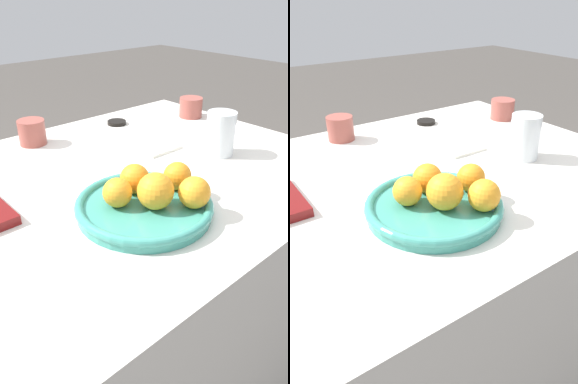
% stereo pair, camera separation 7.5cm
% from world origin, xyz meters
% --- Properties ---
extents(ground_plane, '(12.00, 12.00, 0.00)m').
position_xyz_m(ground_plane, '(0.00, 0.00, 0.00)').
color(ground_plane, '#4C4742').
extents(table, '(1.26, 0.86, 0.77)m').
position_xyz_m(table, '(0.00, 0.00, 0.38)').
color(table, silver).
rests_on(table, ground_plane).
extents(fruit_platter, '(0.28, 0.28, 0.03)m').
position_xyz_m(fruit_platter, '(-0.03, -0.18, 0.79)').
color(fruit_platter, teal).
rests_on(fruit_platter, table).
extents(orange_0, '(0.07, 0.07, 0.07)m').
position_xyz_m(orange_0, '(-0.02, -0.20, 0.83)').
color(orange_0, orange).
rests_on(orange_0, fruit_platter).
extents(orange_1, '(0.06, 0.06, 0.06)m').
position_xyz_m(orange_1, '(-0.01, -0.13, 0.82)').
color(orange_1, orange).
rests_on(orange_1, fruit_platter).
extents(orange_2, '(0.06, 0.06, 0.06)m').
position_xyz_m(orange_2, '(-0.07, -0.15, 0.82)').
color(orange_2, orange).
rests_on(orange_2, fruit_platter).
extents(orange_3, '(0.06, 0.06, 0.06)m').
position_xyz_m(orange_3, '(0.07, -0.18, 0.82)').
color(orange_3, orange).
rests_on(orange_3, fruit_platter).
extents(orange_4, '(0.07, 0.07, 0.07)m').
position_xyz_m(orange_4, '(0.04, -0.25, 0.82)').
color(orange_4, orange).
rests_on(orange_4, fruit_platter).
extents(water_glass, '(0.08, 0.08, 0.12)m').
position_xyz_m(water_glass, '(0.34, -0.08, 0.83)').
color(water_glass, silver).
rests_on(water_glass, table).
extents(cup_0, '(0.08, 0.08, 0.07)m').
position_xyz_m(cup_0, '(0.54, 0.20, 0.80)').
color(cup_0, '#9E4C42').
rests_on(cup_0, table).
extents(cup_1, '(0.08, 0.08, 0.07)m').
position_xyz_m(cup_1, '(-0.01, 0.33, 0.81)').
color(cup_1, '#9E4C42').
rests_on(cup_1, table).
extents(napkin, '(0.12, 0.11, 0.01)m').
position_xyz_m(napkin, '(0.24, 0.07, 0.77)').
color(napkin, silver).
rests_on(napkin, table).
extents(soy_dish, '(0.06, 0.06, 0.01)m').
position_xyz_m(soy_dish, '(0.29, 0.31, 0.78)').
color(soy_dish, black).
rests_on(soy_dish, table).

